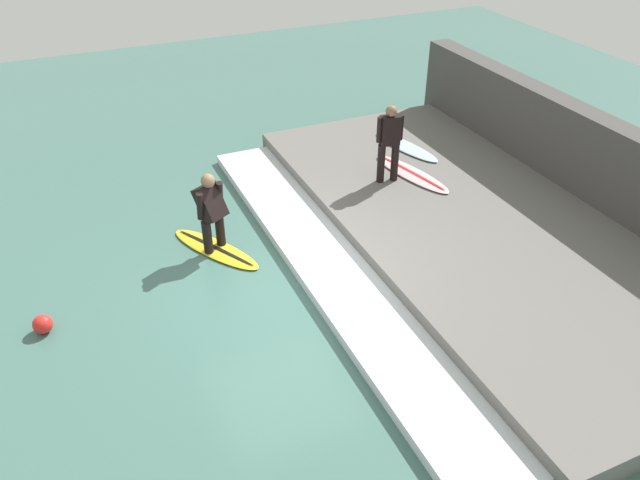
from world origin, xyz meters
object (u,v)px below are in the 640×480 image
surfboard_riding (216,249)px  marker_buoy (43,324)px  surfboard_spare (406,147)px  surfer_waiting_near (389,140)px  surfer_riding (211,209)px  surfboard_waiting_near (411,174)px

surfboard_riding → marker_buoy: size_ratio=6.79×
surfboard_spare → marker_buoy: size_ratio=6.60×
surfer_waiting_near → surfboard_spare: size_ratio=0.81×
surfer_riding → surfer_waiting_near: 3.64m
surfer_riding → marker_buoy: size_ratio=4.99×
surfboard_waiting_near → surfboard_spare: surfboard_waiting_near is taller
surfboard_spare → marker_buoy: surfboard_spare is taller
surfboard_riding → surfer_riding: size_ratio=1.36×
surfboard_spare → marker_buoy: bearing=-161.3°
surfer_waiting_near → marker_buoy: (-6.45, -1.44, -1.09)m
marker_buoy → surfboard_riding: bearing=19.4°
surfboard_riding → surfboard_spare: (4.68, 1.54, 0.37)m
surfer_riding → surfer_waiting_near: (3.60, 0.43, 0.39)m
surfboard_riding → surfer_waiting_near: bearing=6.9°
surfboard_riding → surfboard_waiting_near: bearing=5.9°
surfboard_waiting_near → marker_buoy: (-7.01, -1.44, -0.26)m
surfboard_riding → surfboard_spare: size_ratio=1.03×
marker_buoy → surfer_riding: bearing=19.4°
surfboard_waiting_near → surfer_riding: bearing=-174.1°
surfer_waiting_near → surfboard_spare: (1.09, 1.11, -0.83)m
surfer_waiting_near → marker_buoy: size_ratio=5.37×
surfboard_spare → surfer_riding: bearing=-161.8°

